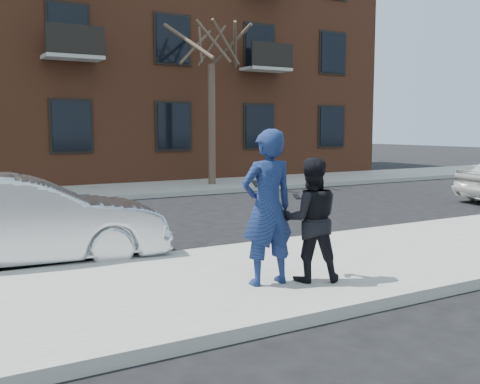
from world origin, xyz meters
TOP-DOWN VIEW (x-y plane):
  - ground at (0.00, 0.00)m, footprint 100.00×100.00m
  - near_sidewalk at (0.00, -0.25)m, footprint 50.00×3.50m
  - near_curb at (0.00, 1.55)m, footprint 50.00×0.10m
  - far_sidewalk at (0.00, 11.25)m, footprint 50.00×3.50m
  - far_curb at (0.00, 9.45)m, footprint 50.00×0.10m
  - apartment_building at (2.00, 18.00)m, footprint 24.30×10.30m
  - street_tree at (4.50, 11.00)m, footprint 3.60×3.60m
  - silver_sedan at (-3.27, 2.30)m, footprint 4.48×2.00m
  - man_hoodie at (-0.80, -0.79)m, footprint 0.75×0.54m
  - man_peacoat at (-0.22, -0.93)m, footprint 0.96×0.88m

SIDE VIEW (x-z plane):
  - ground at x=0.00m, z-range 0.00..0.00m
  - near_sidewalk at x=0.00m, z-range 0.00..0.15m
  - near_curb at x=0.00m, z-range 0.00..0.15m
  - far_sidewalk at x=0.00m, z-range 0.00..0.15m
  - far_curb at x=0.00m, z-range 0.00..0.15m
  - silver_sedan at x=-3.27m, z-range 0.00..1.43m
  - man_peacoat at x=-0.22m, z-range 0.15..1.76m
  - man_hoodie at x=-0.80m, z-range 0.15..2.13m
  - street_tree at x=4.50m, z-range 2.12..8.92m
  - apartment_building at x=2.00m, z-range 0.01..12.31m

